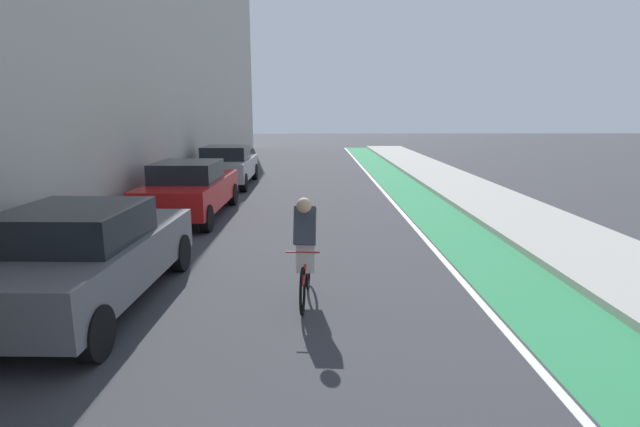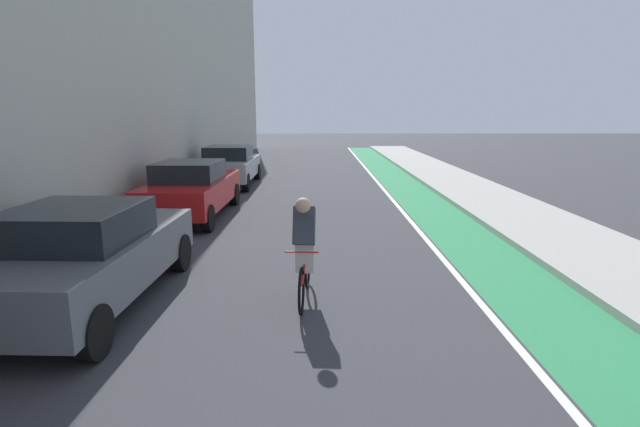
% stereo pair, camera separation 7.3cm
% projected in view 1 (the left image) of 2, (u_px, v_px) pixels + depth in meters
% --- Properties ---
extents(ground_plane, '(98.45, 98.45, 0.00)m').
position_uv_depth(ground_plane, '(311.00, 209.00, 14.40)').
color(ground_plane, '#38383D').
extents(bike_lane_paint, '(1.60, 44.75, 0.00)m').
position_uv_depth(bike_lane_paint, '(415.00, 197.00, 16.40)').
color(bike_lane_paint, '#2D8451').
rests_on(bike_lane_paint, ground).
extents(lane_divider_stripe, '(0.12, 44.75, 0.00)m').
position_uv_depth(lane_divider_stripe, '(388.00, 197.00, 16.39)').
color(lane_divider_stripe, white).
rests_on(lane_divider_stripe, ground).
extents(sidewalk_right, '(2.70, 44.75, 0.14)m').
position_uv_depth(sidewalk_right, '(478.00, 195.00, 16.42)').
color(sidewalk_right, '#A8A59E').
rests_on(sidewalk_right, ground).
extents(building_facade_left, '(4.15, 44.75, 11.85)m').
position_uv_depth(building_facade_left, '(113.00, 9.00, 15.03)').
color(building_facade_left, '#B2ADA3').
rests_on(building_facade_left, ground).
extents(parked_sedan_gray, '(2.06, 4.41, 1.53)m').
position_uv_depth(parked_sedan_gray, '(85.00, 255.00, 7.05)').
color(parked_sedan_gray, '#595B60').
rests_on(parked_sedan_gray, ground).
extents(parked_sedan_red, '(1.92, 4.55, 1.53)m').
position_uv_depth(parked_sedan_red, '(190.00, 189.00, 13.10)').
color(parked_sedan_red, red).
rests_on(parked_sedan_red, ground).
extents(parked_sedan_silver, '(1.94, 4.31, 1.53)m').
position_uv_depth(parked_sedan_silver, '(227.00, 165.00, 18.78)').
color(parked_sedan_silver, '#9EA0A8').
rests_on(parked_sedan_silver, ground).
extents(cyclist_trailing, '(0.48, 1.74, 1.62)m').
position_uv_depth(cyclist_trailing, '(305.00, 246.00, 7.28)').
color(cyclist_trailing, black).
rests_on(cyclist_trailing, ground).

